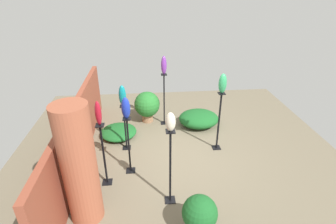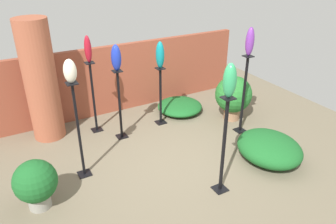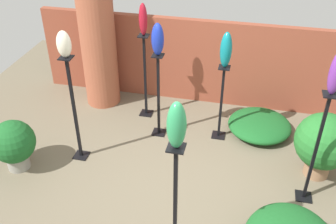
% 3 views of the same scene
% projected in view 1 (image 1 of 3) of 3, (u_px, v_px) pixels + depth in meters
% --- Properties ---
extents(ground_plane, '(8.00, 8.00, 0.00)m').
position_uv_depth(ground_plane, '(177.00, 155.00, 6.35)').
color(ground_plane, '#6B604C').
extents(brick_wall_back, '(5.60, 0.12, 1.45)m').
position_uv_depth(brick_wall_back, '(79.00, 134.00, 5.85)').
color(brick_wall_back, brown).
rests_on(brick_wall_back, ground).
extents(brick_pillar, '(0.57, 0.57, 2.20)m').
position_uv_depth(brick_pillar, '(79.00, 166.00, 4.23)').
color(brick_pillar, '#9E5138').
rests_on(brick_pillar, ground).
extents(pedestal_jade, '(0.20, 0.20, 1.50)m').
position_uv_depth(pedestal_jade, '(219.00, 124.00, 6.32)').
color(pedestal_jade, black).
rests_on(pedestal_jade, ground).
extents(pedestal_ivory, '(0.20, 0.20, 1.56)m').
position_uv_depth(pedestal_ivory, '(170.00, 171.00, 4.72)').
color(pedestal_ivory, black).
rests_on(pedestal_ivory, ground).
extents(pedestal_ruby, '(0.20, 0.20, 1.39)m').
position_uv_depth(pedestal_ruby, '(104.00, 158.00, 5.21)').
color(pedestal_ruby, black).
rests_on(pedestal_ruby, ground).
extents(pedestal_cobalt, '(0.20, 0.20, 1.32)m').
position_uv_depth(pedestal_cobalt, '(129.00, 148.00, 5.56)').
color(pedestal_cobalt, black).
rests_on(pedestal_cobalt, ground).
extents(pedestal_teal, '(0.20, 0.20, 1.18)m').
position_uv_depth(pedestal_teal, '(125.00, 130.00, 6.38)').
color(pedestal_teal, black).
rests_on(pedestal_teal, ground).
extents(pedestal_violet, '(0.20, 0.20, 1.52)m').
position_uv_depth(pedestal_violet, '(164.00, 102.00, 7.46)').
color(pedestal_violet, black).
rests_on(pedestal_violet, ground).
extents(art_vase_jade, '(0.17, 0.18, 0.46)m').
position_uv_depth(art_vase_jade, '(223.00, 84.00, 5.85)').
color(art_vase_jade, '#2D9356').
rests_on(art_vase_jade, pedestal_jade).
extents(art_vase_ivory, '(0.18, 0.17, 0.34)m').
position_uv_depth(art_vase_ivory, '(170.00, 122.00, 4.27)').
color(art_vase_ivory, beige).
rests_on(art_vase_ivory, pedestal_ivory).
extents(art_vase_ruby, '(0.13, 0.12, 0.48)m').
position_uv_depth(art_vase_ruby, '(98.00, 113.00, 4.76)').
color(art_vase_ruby, maroon).
rests_on(art_vase_ruby, pedestal_ruby).
extents(art_vase_cobalt, '(0.17, 0.18, 0.46)m').
position_uv_depth(art_vase_cobalt, '(126.00, 108.00, 5.13)').
color(art_vase_cobalt, '#192D9E').
rests_on(art_vase_cobalt, pedestal_cobalt).
extents(art_vase_teal, '(0.16, 0.17, 0.51)m').
position_uv_depth(art_vase_teal, '(122.00, 96.00, 5.98)').
color(art_vase_teal, '#0F727A').
rests_on(art_vase_teal, pedestal_teal).
extents(art_vase_violet, '(0.15, 0.15, 0.50)m').
position_uv_depth(art_vase_violet, '(164.00, 65.00, 6.98)').
color(art_vase_violet, '#6B2D8C').
rests_on(art_vase_violet, pedestal_violet).
extents(potted_plant_near_pillar, '(0.59, 0.59, 0.73)m').
position_uv_depth(potted_plant_near_pillar, '(200.00, 214.00, 4.24)').
color(potted_plant_near_pillar, gray).
rests_on(potted_plant_near_pillar, ground).
extents(potted_plant_front_left, '(0.75, 0.75, 0.93)m').
position_uv_depth(potted_plant_front_left, '(147.00, 105.00, 7.66)').
color(potted_plant_front_left, '#936B4C').
rests_on(potted_plant_front_left, ground).
extents(foliage_bed_east, '(0.96, 0.96, 0.25)m').
position_uv_depth(foliage_bed_east, '(119.00, 132.00, 7.08)').
color(foliage_bed_east, '#195923').
rests_on(foliage_bed_east, ground).
extents(foliage_bed_west, '(0.99, 1.14, 0.44)m').
position_uv_depth(foliage_bed_west, '(199.00, 119.00, 7.56)').
color(foliage_bed_west, '#195923').
rests_on(foliage_bed_west, ground).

